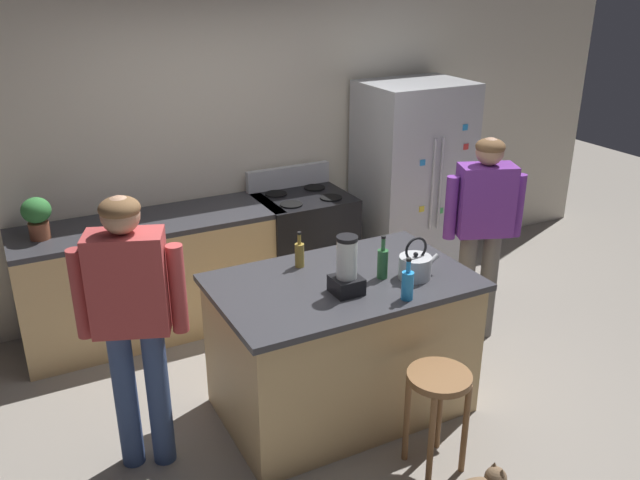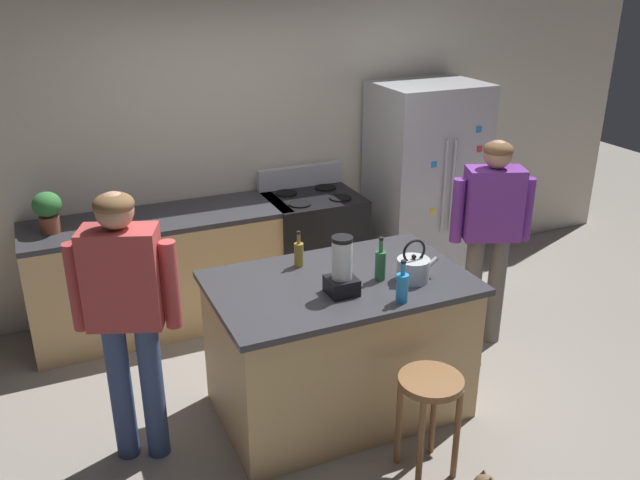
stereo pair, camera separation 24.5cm
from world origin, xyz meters
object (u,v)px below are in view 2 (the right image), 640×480
stove_range (313,246)px  blender_appliance (342,270)px  person_by_sink_right (491,225)px  bottle_vinegar (299,253)px  bottle_olive_oil (380,264)px  refrigerator (424,185)px  bar_stool (430,399)px  bottle_soda (402,287)px  tea_kettle (413,268)px  potted_plant (48,209)px  kitchen_island (339,345)px  person_by_island_left (126,305)px

stove_range → blender_appliance: bearing=-107.9°
person_by_sink_right → bottle_vinegar: person_by_sink_right is taller
bottle_olive_oil → stove_range: bearing=81.2°
refrigerator → person_by_sink_right: size_ratio=1.13×
bottle_vinegar → bar_stool: bearing=-71.2°
person_by_sink_right → bottle_soda: 1.36m
bottle_vinegar → bottle_soda: (0.35, -0.68, 0.01)m
bar_stool → bottle_soda: (0.00, 0.35, 0.53)m
bar_stool → tea_kettle: (0.20, 0.56, 0.52)m
refrigerator → tea_kettle: bearing=-124.1°
person_by_sink_right → bottle_vinegar: bearing=-178.8°
potted_plant → bottle_olive_oil: size_ratio=1.09×
kitchen_island → bar_stool: kitchen_island is taller
bar_stool → bottle_olive_oil: 0.85m
kitchen_island → potted_plant: potted_plant is taller
blender_appliance → person_by_island_left: bearing=169.3°
bottle_soda → bottle_vinegar: bearing=117.2°
kitchen_island → potted_plant: bearing=135.1°
person_by_island_left → potted_plant: person_by_island_left is taller
refrigerator → tea_kettle: 2.03m
bar_stool → bottle_soda: bottle_soda is taller
kitchen_island → potted_plant: 2.29m
stove_range → blender_appliance: size_ratio=3.11×
bar_stool → bottle_vinegar: (-0.35, 1.03, 0.52)m
tea_kettle → bottle_olive_oil: bearing=152.8°
kitchen_island → person_by_sink_right: (1.36, 0.32, 0.49)m
potted_plant → blender_appliance: size_ratio=0.84×
bottle_soda → person_by_sink_right: bearing=31.6°
kitchen_island → bar_stool: (0.20, -0.74, 0.02)m
person_by_sink_right → bottle_vinegar: (-1.51, -0.03, 0.05)m
person_by_sink_right → tea_kettle: (-0.96, -0.50, 0.04)m
stove_range → potted_plant: bearing=179.3°
stove_range → tea_kettle: size_ratio=4.02×
refrigerator → person_by_island_left: 3.15m
kitchen_island → bottle_vinegar: size_ratio=6.69×
blender_appliance → bottle_soda: 0.36m
person_by_island_left → person_by_sink_right: person_by_island_left is taller
kitchen_island → tea_kettle: bearing=-23.9°
bottle_soda → tea_kettle: size_ratio=0.93×
refrigerator → bottle_soda: (-1.34, -1.89, 0.13)m
bottle_soda → person_by_island_left: bearing=162.7°
refrigerator → bottle_vinegar: size_ratio=7.57×
person_by_island_left → bar_stool: (1.46, -0.80, -0.51)m
blender_appliance → tea_kettle: 0.48m
person_by_island_left → bottle_olive_oil: bearing=-5.7°
person_by_sink_right → bar_stool: 1.64m
kitchen_island → potted_plant: (-1.56, 1.55, 0.63)m
bar_stool → blender_appliance: blender_appliance is taller
blender_appliance → bottle_vinegar: (-0.08, 0.46, -0.06)m
stove_range → bottle_vinegar: size_ratio=4.69×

